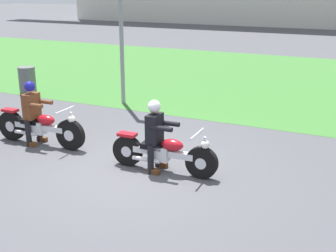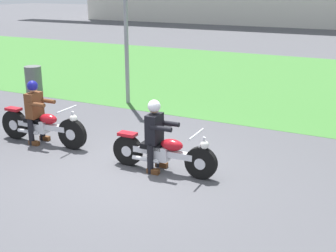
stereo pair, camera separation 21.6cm
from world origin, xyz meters
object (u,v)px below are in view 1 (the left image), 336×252
(motorcycle_follow, at_px, (40,127))
(motorcycle_lead, at_px, (164,153))
(rider_lead, at_px, (155,130))
(trash_can, at_px, (27,80))
(rider_follow, at_px, (32,108))

(motorcycle_follow, bearing_deg, motorcycle_lead, -4.99)
(motorcycle_follow, bearing_deg, rider_lead, -5.23)
(motorcycle_follow, height_order, trash_can, motorcycle_follow)
(motorcycle_lead, bearing_deg, trash_can, 148.73)
(motorcycle_follow, xyz_separation_m, rider_follow, (-0.17, -0.00, 0.42))
(rider_lead, relative_size, rider_follow, 0.98)
(motorcycle_follow, distance_m, rider_follow, 0.46)
(motorcycle_lead, relative_size, rider_lead, 1.55)
(rider_follow, distance_m, trash_can, 5.11)
(rider_follow, bearing_deg, motorcycle_lead, -4.78)
(motorcycle_follow, relative_size, rider_follow, 1.61)
(motorcycle_lead, height_order, motorcycle_follow, motorcycle_follow)
(motorcycle_follow, height_order, rider_follow, rider_follow)
(rider_follow, relative_size, trash_can, 1.64)
(motorcycle_lead, height_order, rider_follow, rider_follow)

